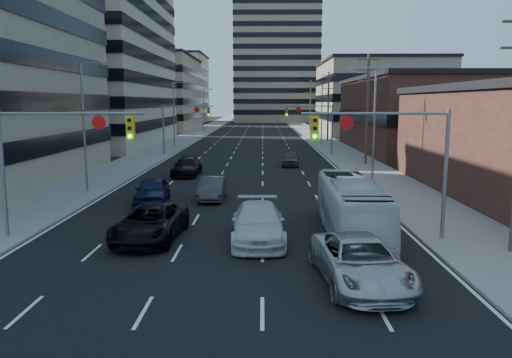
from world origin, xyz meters
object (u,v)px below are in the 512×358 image
object	(u,v)px
white_van	(258,223)
silver_suv	(360,261)
black_pickup	(150,223)
sedan_blue	(152,190)
transit_bus	(351,207)

from	to	relation	value
white_van	silver_suv	xyz separation A→B (m)	(3.60, -5.36, -0.03)
black_pickup	silver_suv	xyz separation A→B (m)	(8.57, -5.54, 0.02)
black_pickup	silver_suv	bearing A→B (deg)	-29.29
silver_suv	black_pickup	bearing A→B (deg)	142.19
black_pickup	sedan_blue	bearing A→B (deg)	105.39
transit_bus	sedan_blue	bearing A→B (deg)	147.55
transit_bus	black_pickup	bearing A→B (deg)	-172.94
silver_suv	sedan_blue	size ratio (longest dim) A/B	1.22
white_van	silver_suv	distance (m)	6.45
silver_suv	transit_bus	distance (m)	6.59
white_van	transit_bus	distance (m)	4.58
silver_suv	sedan_blue	world-z (taller)	sedan_blue
black_pickup	white_van	bearing A→B (deg)	1.51
transit_bus	sedan_blue	xyz separation A→B (m)	(-11.12, 7.36, -0.54)
silver_suv	white_van	bearing A→B (deg)	118.95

